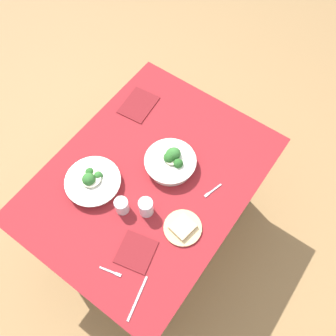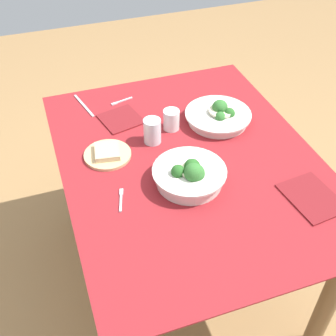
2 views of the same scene
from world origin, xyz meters
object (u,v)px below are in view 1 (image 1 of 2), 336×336
at_px(fork_by_near_bowl, 212,191).
at_px(water_glass_side, 146,207).
at_px(napkin_folded_lower, 138,105).
at_px(bread_side_plate, 183,227).
at_px(fork_by_far_bowl, 111,272).
at_px(napkin_folded_upper, 136,252).
at_px(broccoli_bowl_far, 171,161).
at_px(table_knife_left, 137,298).
at_px(water_glass_center, 123,206).
at_px(broccoli_bowl_near, 93,182).

bearing_deg(fork_by_near_bowl, water_glass_side, -19.85).
height_order(fork_by_near_bowl, napkin_folded_lower, napkin_folded_lower).
bearing_deg(water_glass_side, bread_side_plate, 99.20).
height_order(bread_side_plate, napkin_folded_lower, bread_side_plate).
relative_size(fork_by_far_bowl, napkin_folded_upper, 0.64).
height_order(broccoli_bowl_far, water_glass_side, broccoli_bowl_far).
relative_size(fork_by_far_bowl, table_knife_left, 0.53).
xyz_separation_m(water_glass_center, fork_by_far_bowl, (0.26, 0.14, -0.04)).
distance_m(water_glass_side, fork_by_near_bowl, 0.34).
height_order(napkin_folded_upper, napkin_folded_lower, same).
bearing_deg(fork_by_far_bowl, bread_side_plate, 53.15).
xyz_separation_m(bread_side_plate, table_knife_left, (0.37, 0.02, -0.01)).
bearing_deg(bread_side_plate, broccoli_bowl_far, -135.13).
bearing_deg(table_knife_left, water_glass_side, -161.57).
relative_size(broccoli_bowl_far, fork_by_far_bowl, 2.51).
distance_m(broccoli_bowl_near, water_glass_center, 0.21).
height_order(bread_side_plate, water_glass_center, water_glass_center).
height_order(broccoli_bowl_far, fork_by_near_bowl, broccoli_bowl_far).
bearing_deg(fork_by_far_bowl, napkin_folded_upper, 61.00).
xyz_separation_m(water_glass_center, napkin_folded_upper, (0.13, 0.17, -0.04)).
height_order(water_glass_side, napkin_folded_upper, water_glass_side).
height_order(water_glass_center, fork_by_near_bowl, water_glass_center).
distance_m(water_glass_side, fork_by_far_bowl, 0.32).
height_order(broccoli_bowl_near, bread_side_plate, broccoli_bowl_near).
bearing_deg(fork_by_far_bowl, broccoli_bowl_far, 84.67).
xyz_separation_m(fork_by_near_bowl, napkin_folded_lower, (-0.20, -0.61, 0.00)).
bearing_deg(water_glass_side, water_glass_center, -58.35).
relative_size(bread_side_plate, water_glass_side, 1.77).
xyz_separation_m(broccoli_bowl_far, fork_by_near_bowl, (0.00, 0.25, -0.04)).
xyz_separation_m(water_glass_center, water_glass_side, (-0.06, 0.09, 0.01)).
distance_m(broccoli_bowl_far, water_glass_center, 0.33).
bearing_deg(napkin_folded_upper, fork_by_near_bowl, 165.61).
relative_size(broccoli_bowl_near, fork_by_near_bowl, 2.58).
relative_size(broccoli_bowl_near, bread_side_plate, 1.53).
xyz_separation_m(fork_by_near_bowl, napkin_folded_upper, (0.45, -0.12, 0.00)).
relative_size(broccoli_bowl_near, water_glass_center, 3.24).
xyz_separation_m(water_glass_center, fork_by_near_bowl, (-0.33, 0.29, -0.04)).
relative_size(table_knife_left, napkin_folded_upper, 1.22).
xyz_separation_m(bread_side_plate, water_glass_center, (0.09, -0.28, 0.03)).
bearing_deg(broccoli_bowl_near, bread_side_plate, 98.09).
relative_size(water_glass_side, napkin_folded_upper, 0.63).
xyz_separation_m(fork_by_far_bowl, napkin_folded_upper, (-0.13, 0.03, 0.00)).
height_order(fork_by_near_bowl, napkin_folded_upper, napkin_folded_upper).
distance_m(fork_by_near_bowl, napkin_folded_lower, 0.65).
bearing_deg(napkin_folded_lower, table_knife_left, 37.66).
bearing_deg(fork_by_near_bowl, broccoli_bowl_near, -41.78).
relative_size(broccoli_bowl_far, table_knife_left, 1.32).
distance_m(napkin_folded_upper, napkin_folded_lower, 0.83).
xyz_separation_m(broccoli_bowl_far, broccoli_bowl_near, (0.31, -0.25, -0.01)).
distance_m(table_knife_left, napkin_folded_lower, 1.02).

